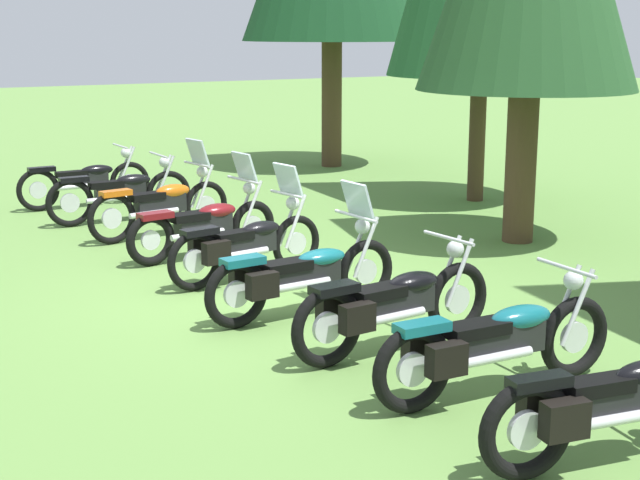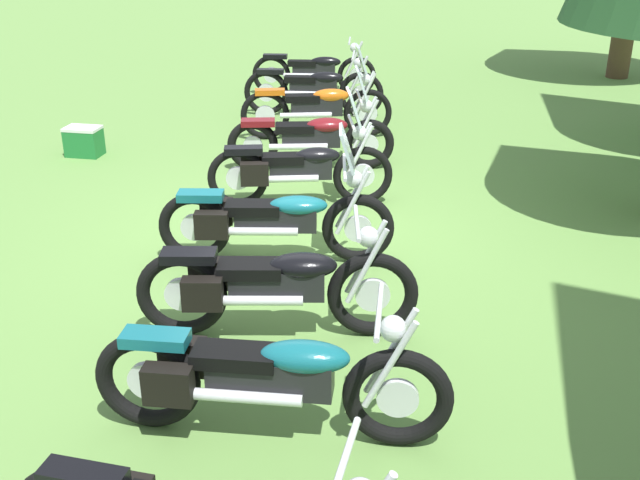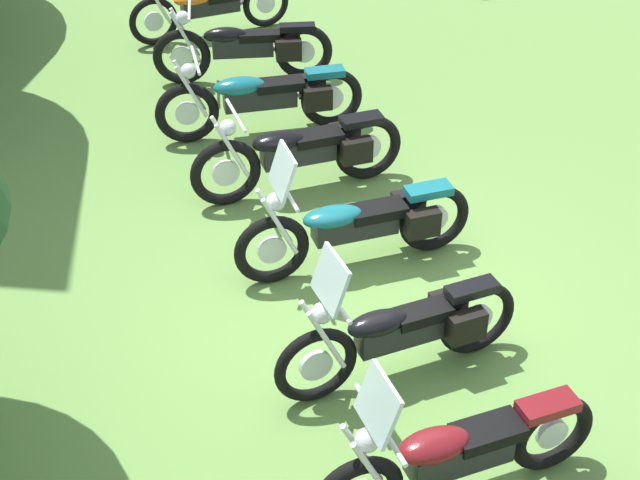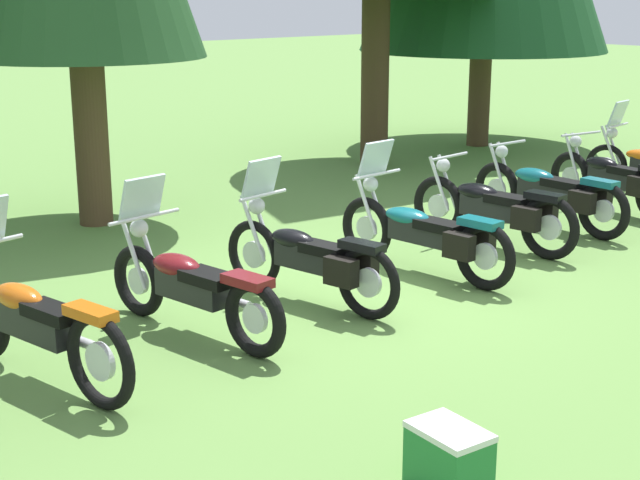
% 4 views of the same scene
% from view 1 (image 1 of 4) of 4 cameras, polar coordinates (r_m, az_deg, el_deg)
% --- Properties ---
extents(ground_plane, '(80.00, 80.00, 0.00)m').
position_cam_1_polar(ground_plane, '(10.61, -2.66, -3.41)').
color(ground_plane, '#608C42').
extents(motorcycle_0, '(0.71, 2.29, 1.01)m').
position_cam_1_polar(motorcycle_0, '(16.24, -14.13, 3.55)').
color(motorcycle_0, black).
rests_on(motorcycle_0, ground_plane).
extents(motorcycle_1, '(0.77, 2.33, 1.03)m').
position_cam_1_polar(motorcycle_1, '(14.85, -12.06, 2.87)').
color(motorcycle_1, black).
rests_on(motorcycle_1, ground_plane).
extents(motorcycle_2, '(0.69, 2.27, 1.38)m').
position_cam_1_polar(motorcycle_2, '(13.67, -9.62, 2.23)').
color(motorcycle_2, black).
rests_on(motorcycle_2, ground_plane).
extents(motorcycle_3, '(0.78, 2.22, 1.35)m').
position_cam_1_polar(motorcycle_3, '(12.35, -7.02, 1.03)').
color(motorcycle_3, black).
rests_on(motorcycle_3, ground_plane).
extents(motorcycle_4, '(0.74, 2.16, 1.36)m').
position_cam_1_polar(motorcycle_4, '(11.13, -4.59, -0.18)').
color(motorcycle_4, black).
rests_on(motorcycle_4, ground_plane).
extents(motorcycle_5, '(0.76, 2.33, 1.37)m').
position_cam_1_polar(motorcycle_5, '(9.75, -1.13, -2.02)').
color(motorcycle_5, black).
rests_on(motorcycle_5, ground_plane).
extents(motorcycle_6, '(0.71, 2.30, 1.03)m').
position_cam_1_polar(motorcycle_6, '(8.69, 4.47, -3.92)').
color(motorcycle_6, black).
rests_on(motorcycle_6, ground_plane).
extents(motorcycle_7, '(0.71, 2.39, 1.02)m').
position_cam_1_polar(motorcycle_7, '(7.80, 10.62, -6.16)').
color(motorcycle_7, black).
rests_on(motorcycle_7, ground_plane).
extents(motorcycle_8, '(0.79, 2.23, 1.01)m').
position_cam_1_polar(motorcycle_8, '(6.83, 17.74, -9.48)').
color(motorcycle_8, black).
rests_on(motorcycle_8, ground_plane).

